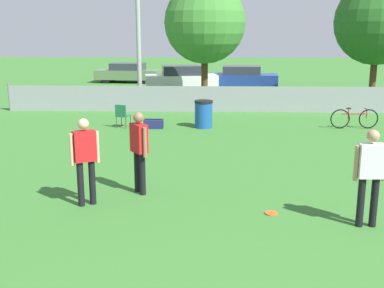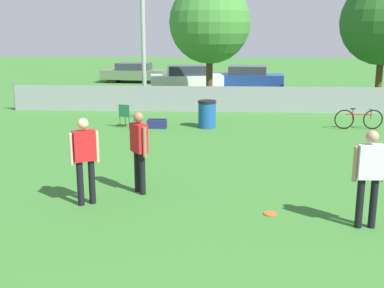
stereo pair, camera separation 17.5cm
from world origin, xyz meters
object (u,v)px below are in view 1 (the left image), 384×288
Objects in this scene: folding_chair_sideline at (122,114)px; player_receiver_white at (370,171)px; player_defender_red at (85,155)px; frisbee_disc at (271,213)px; bicycle_sideline at (354,118)px; parked_car_blue at (242,77)px; parked_car_white at (181,79)px; tree_far_right at (378,22)px; tree_near_pole at (205,23)px; trash_bin at (204,114)px; parked_car_olive at (128,73)px; gear_bag_sideline at (154,124)px; player_thrower_red at (139,146)px.

player_receiver_white is at bearing 142.54° from folding_chair_sideline.
player_defender_red is at bearing 168.75° from player_receiver_white.
frisbee_disc is (-1.61, 0.53, -1.02)m from player_receiver_white.
bicycle_sideline is 0.39× the size of parked_car_blue.
parked_car_white reaches higher than parked_car_blue.
tree_far_right is 16.81m from player_receiver_white.
trash_bin is (0.04, -6.39, -3.27)m from tree_near_pole.
trash_bin is at bearing -89.65° from tree_near_pole.
player_defender_red reaches higher than frisbee_disc.
tree_far_right is 16.11m from parked_car_olive.
trash_bin is at bearing -95.04° from parked_car_blue.
tree_near_pole reaches higher than player_defender_red.
parked_car_blue is (5.06, 12.25, 0.17)m from folding_chair_sideline.
tree_far_right reaches higher than player_defender_red.
player_receiver_white is 9.97m from gear_bag_sideline.
parked_car_olive is at bearing 67.95° from player_defender_red.
player_thrower_red is at bearing -85.82° from gear_bag_sideline.
bicycle_sideline is at bearing 1.50° from gear_bag_sideline.
folding_chair_sideline is at bearing -76.60° from parked_car_olive.
player_thrower_red is 3.08m from frisbee_disc.
parked_car_blue is at bearing 133.81° from player_thrower_red.
parked_car_white is (0.81, 18.69, -0.34)m from player_defender_red.
frisbee_disc is 0.06× the size of parked_car_blue.
folding_chair_sideline is 8.29m from bicycle_sideline.
gear_bag_sideline is at bearing 111.38° from frisbee_disc.
gear_bag_sideline is 0.16× the size of parked_car_white.
player_receiver_white reaches higher than parked_car_white.
trash_bin is (1.27, 7.19, -0.54)m from player_thrower_red.
tree_near_pole is 13.91m from player_thrower_red.
parked_car_olive is (-8.27, 24.05, -0.38)m from player_receiver_white.
tree_far_right is 1.36× the size of parked_car_white.
bicycle_sideline is at bearing 73.59° from player_receiver_white.
frisbee_disc is at bearing -84.38° from tree_near_pole.
player_defender_red is 0.41× the size of parked_car_white.
bicycle_sideline is at bearing 16.92° from player_defender_red.
player_defender_red reaches higher than gear_bag_sideline.
folding_chair_sideline is 0.19× the size of parked_car_blue.
tree_far_right is at bearing 70.23° from player_receiver_white.
bicycle_sideline reaches higher than frisbee_disc.
player_thrower_red is 2.10× the size of folding_chair_sideline.
folding_chair_sideline is 0.49× the size of bicycle_sideline.
player_receiver_white is 1.80× the size of trash_bin.
player_receiver_white is 2.10× the size of folding_chair_sideline.
player_defender_red is at bearing -98.71° from tree_near_pole.
player_receiver_white reaches higher than trash_bin.
bicycle_sideline is 12.69m from parked_car_white.
parked_car_blue is at bearing 90.81° from player_receiver_white.
tree_far_right is 3.31× the size of player_receiver_white.
gear_bag_sideline is 0.16× the size of parked_car_blue.
player_thrower_red is (-4.29, 1.65, 0.00)m from player_receiver_white.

